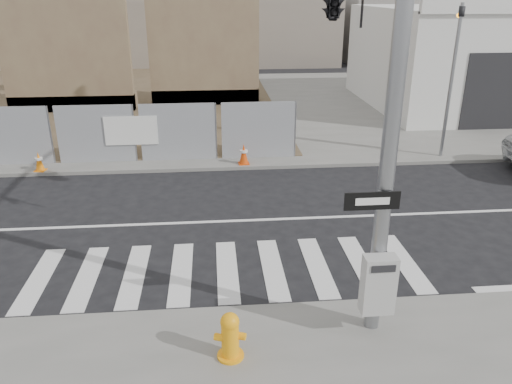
{
  "coord_description": "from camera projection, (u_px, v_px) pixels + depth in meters",
  "views": [
    {
      "loc": [
        -0.22,
        -11.98,
        5.71
      ],
      "look_at": [
        0.73,
        -1.44,
        1.4
      ],
      "focal_mm": 35.0,
      "sensor_mm": 36.0,
      "label": 1
    }
  ],
  "objects": [
    {
      "name": "ground",
      "position": [
        224.0,
        221.0,
        13.22
      ],
      "size": [
        100.0,
        100.0,
        0.0
      ],
      "primitive_type": "plane",
      "color": "black",
      "rests_on": "ground"
    },
    {
      "name": "sidewalk_far",
      "position": [
        216.0,
        106.0,
        26.11
      ],
      "size": [
        50.0,
        20.0,
        0.12
      ],
      "primitive_type": "cube",
      "color": "slate",
      "rests_on": "ground"
    },
    {
      "name": "signal_pole",
      "position": [
        349.0,
        41.0,
        9.74
      ],
      "size": [
        0.96,
        5.87,
        7.0
      ],
      "color": "gray",
      "rests_on": "sidewalk_near"
    },
    {
      "name": "far_signal_pole",
      "position": [
        454.0,
        61.0,
        16.82
      ],
      "size": [
        0.16,
        0.2,
        5.6
      ],
      "color": "gray",
      "rests_on": "sidewalk_far"
    },
    {
      "name": "concrete_wall_left",
      "position": [
        65.0,
        43.0,
        23.44
      ],
      "size": [
        6.0,
        1.3,
        8.0
      ],
      "color": "brown",
      "rests_on": "sidewalk_far"
    },
    {
      "name": "concrete_wall_right",
      "position": [
        204.0,
        40.0,
        24.9
      ],
      "size": [
        5.5,
        1.3,
        8.0
      ],
      "color": "brown",
      "rests_on": "sidewalk_far"
    },
    {
      "name": "auto_shop",
      "position": [
        490.0,
        57.0,
        25.39
      ],
      "size": [
        12.0,
        10.2,
        5.95
      ],
      "color": "silver",
      "rests_on": "sidewalk_far"
    },
    {
      "name": "utility_pole_right",
      "position": [
        407.0,
        5.0,
        16.88
      ],
      "size": [
        1.6,
        0.28,
        10.0
      ],
      "color": "#4C3A23",
      "rests_on": "sidewalk_far"
    },
    {
      "name": "fire_hydrant",
      "position": [
        230.0,
        336.0,
        8.03
      ],
      "size": [
        0.57,
        0.57,
        0.84
      ],
      "rotation": [
        0.0,
        0.0,
        -0.36
      ],
      "color": "#FBA10D",
      "rests_on": "sidewalk_near"
    },
    {
      "name": "traffic_cone_c",
      "position": [
        39.0,
        162.0,
        16.46
      ],
      "size": [
        0.39,
        0.39,
        0.65
      ],
      "rotation": [
        0.0,
        0.0,
        -0.19
      ],
      "color": "orange",
      "rests_on": "sidewalk_far"
    },
    {
      "name": "traffic_cone_d",
      "position": [
        244.0,
        154.0,
        17.11
      ],
      "size": [
        0.38,
        0.38,
        0.7
      ],
      "rotation": [
        0.0,
        0.0,
        0.07
      ],
      "color": "#D5410B",
      "rests_on": "sidewalk_far"
    }
  ]
}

